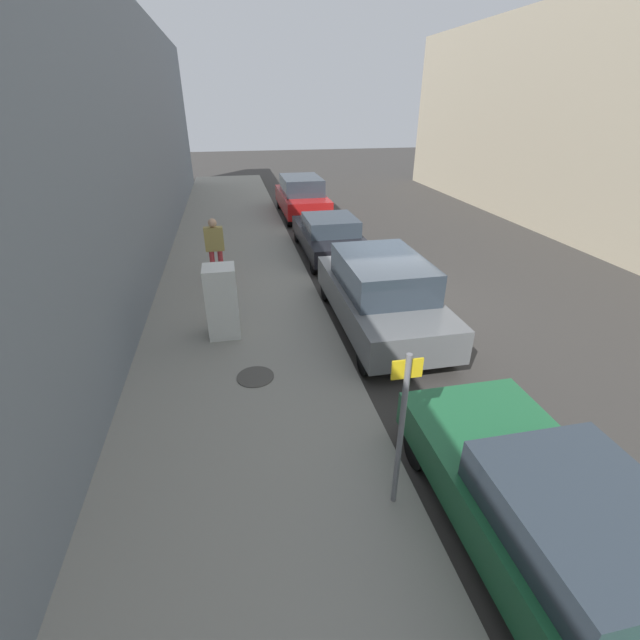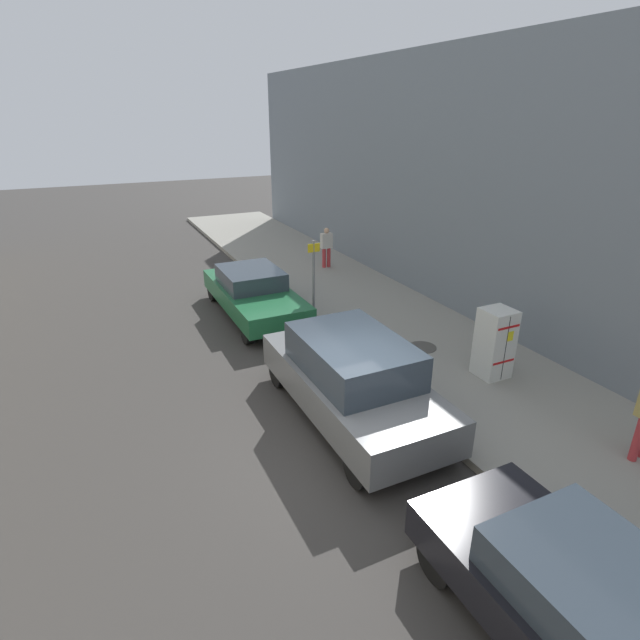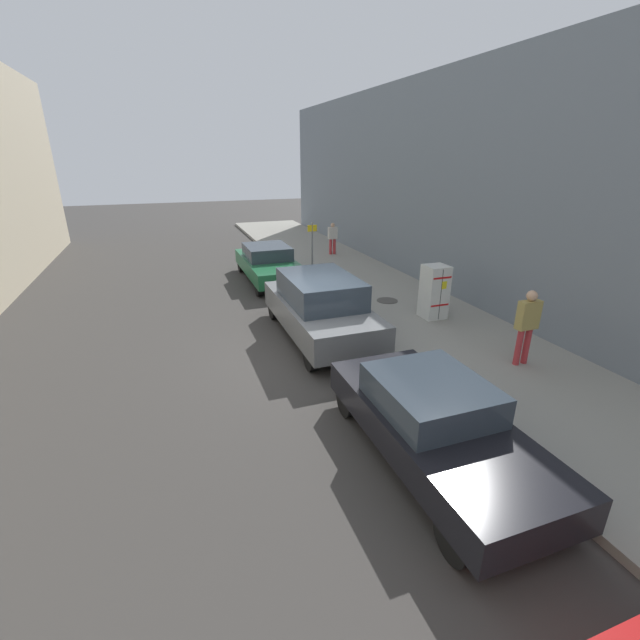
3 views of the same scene
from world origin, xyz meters
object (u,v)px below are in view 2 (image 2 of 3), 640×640
(street_sign_post, at_px, (314,274))
(parked_sedan_dark, at_px, (600,621))
(discarded_refrigerator, at_px, (495,343))
(pedestrian_standing_near, at_px, (326,245))
(parked_sedan_green, at_px, (253,292))
(parked_suv_gray, at_px, (352,378))

(street_sign_post, height_order, parked_sedan_dark, street_sign_post)
(discarded_refrigerator, distance_m, street_sign_post, 5.42)
(parked_sedan_dark, bearing_deg, pedestrian_standing_near, -105.11)
(pedestrian_standing_near, bearing_deg, discarded_refrigerator, -6.43)
(street_sign_post, xyz_separation_m, parked_sedan_green, (1.43, -1.18, -0.70))
(parked_sedan_dark, bearing_deg, parked_sedan_green, -90.00)
(street_sign_post, distance_m, pedestrian_standing_near, 4.93)
(street_sign_post, bearing_deg, discarded_refrigerator, 113.11)
(pedestrian_standing_near, distance_m, parked_sedan_dark, 15.06)
(pedestrian_standing_near, relative_size, parked_sedan_green, 0.32)
(pedestrian_standing_near, relative_size, parked_sedan_dark, 0.34)
(discarded_refrigerator, bearing_deg, parked_sedan_green, -59.98)
(discarded_refrigerator, xyz_separation_m, pedestrian_standing_near, (-0.37, -9.20, 0.06))
(discarded_refrigerator, bearing_deg, parked_suv_gray, -1.38)
(street_sign_post, bearing_deg, parked_sedan_green, -39.54)
(parked_suv_gray, bearing_deg, parked_sedan_dark, 90.00)
(parked_sedan_green, relative_size, parked_suv_gray, 1.01)
(pedestrian_standing_near, bearing_deg, street_sign_post, -34.57)
(parked_sedan_green, xyz_separation_m, parked_suv_gray, (0.00, 6.06, 0.17))
(parked_suv_gray, xyz_separation_m, parked_sedan_dark, (-0.00, 5.43, -0.18))
(parked_sedan_dark, bearing_deg, discarded_refrigerator, -123.63)
(street_sign_post, xyz_separation_m, parked_sedan_dark, (1.43, 10.30, -0.71))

